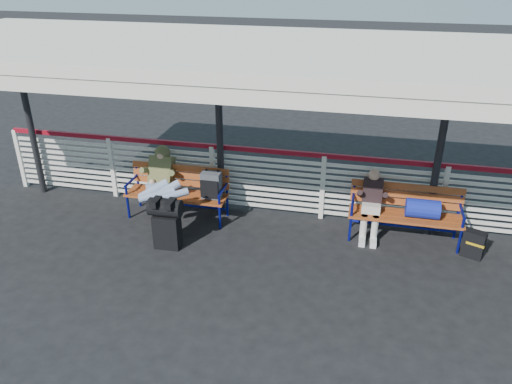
% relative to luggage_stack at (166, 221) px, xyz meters
% --- Properties ---
extents(ground, '(60.00, 60.00, 0.00)m').
position_rel_luggage_stack_xyz_m(ground, '(2.30, -0.38, -0.47)').
color(ground, black).
rests_on(ground, ground).
extents(fence, '(12.08, 0.08, 1.24)m').
position_rel_luggage_stack_xyz_m(fence, '(2.30, 1.52, 0.19)').
color(fence, silver).
rests_on(fence, ground).
extents(canopy, '(12.60, 3.60, 3.16)m').
position_rel_luggage_stack_xyz_m(canopy, '(2.30, 0.48, 2.57)').
color(canopy, silver).
rests_on(canopy, ground).
extents(luggage_stack, '(0.52, 0.30, 0.86)m').
position_rel_luggage_stack_xyz_m(luggage_stack, '(0.00, 0.00, 0.00)').
color(luggage_stack, black).
rests_on(luggage_stack, ground).
extents(bench_left, '(1.80, 0.56, 0.94)m').
position_rel_luggage_stack_xyz_m(bench_left, '(0.01, 1.03, 0.13)').
color(bench_left, '#A95220').
rests_on(bench_left, ground).
extents(bench_right, '(1.80, 0.56, 0.92)m').
position_rel_luggage_stack_xyz_m(bench_right, '(3.80, 1.10, 0.11)').
color(bench_right, '#A95220').
rests_on(bench_right, ground).
extents(traveler_man, '(0.94, 1.64, 0.77)m').
position_rel_luggage_stack_xyz_m(traveler_man, '(-0.35, 0.69, 0.25)').
color(traveler_man, '#98AACD').
rests_on(traveler_man, ground).
extents(companion_person, '(0.32, 0.66, 1.15)m').
position_rel_luggage_stack_xyz_m(companion_person, '(3.15, 1.09, 0.13)').
color(companion_person, beige).
rests_on(companion_person, ground).
extents(suitcase_side, '(0.37, 0.31, 0.45)m').
position_rel_luggage_stack_xyz_m(suitcase_side, '(4.75, 0.79, -0.24)').
color(suitcase_side, black).
rests_on(suitcase_side, ground).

